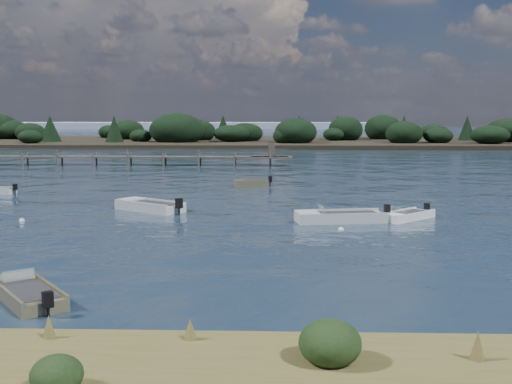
{
  "coord_description": "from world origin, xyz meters",
  "views": [
    {
      "loc": [
        4.74,
        -28.85,
        6.32
      ],
      "look_at": [
        3.29,
        14.0,
        1.0
      ],
      "focal_mm": 45.0,
      "sensor_mm": 36.0,
      "label": 1
    }
  ],
  "objects_px": {
    "dinghy_mid_white_b": "(407,217)",
    "tender_far_white": "(251,184)",
    "dinghy_mid_white_a": "(340,219)",
    "dinghy_near_olive": "(27,296)",
    "jetty": "(60,157)",
    "dinghy_mid_grey": "(150,208)"
  },
  "relations": [
    {
      "from": "dinghy_mid_grey",
      "to": "dinghy_mid_white_a",
      "type": "distance_m",
      "value": 12.54
    },
    {
      "from": "dinghy_mid_white_b",
      "to": "jetty",
      "type": "xyz_separation_m",
      "value": [
        -34.18,
        38.9,
        0.85
      ]
    },
    {
      "from": "dinghy_mid_grey",
      "to": "dinghy_mid_white_a",
      "type": "height_order",
      "value": "dinghy_mid_white_a"
    },
    {
      "from": "dinghy_mid_white_b",
      "to": "dinghy_near_olive",
      "type": "xyz_separation_m",
      "value": [
        -16.19,
        -17.08,
        0.01
      ]
    },
    {
      "from": "dinghy_mid_white_b",
      "to": "tender_far_white",
      "type": "bearing_deg",
      "value": 120.35
    },
    {
      "from": "dinghy_mid_white_a",
      "to": "tender_far_white",
      "type": "bearing_deg",
      "value": 108.21
    },
    {
      "from": "tender_far_white",
      "to": "dinghy_mid_white_a",
      "type": "relative_size",
      "value": 0.59
    },
    {
      "from": "dinghy_mid_white_a",
      "to": "dinghy_near_olive",
      "type": "distance_m",
      "value": 20.18
    },
    {
      "from": "tender_far_white",
      "to": "jetty",
      "type": "bearing_deg",
      "value": 137.88
    },
    {
      "from": "dinghy_near_olive",
      "to": "jetty",
      "type": "height_order",
      "value": "jetty"
    },
    {
      "from": "dinghy_mid_grey",
      "to": "dinghy_near_olive",
      "type": "height_order",
      "value": "dinghy_mid_grey"
    },
    {
      "from": "dinghy_mid_white_b",
      "to": "dinghy_mid_grey",
      "type": "relative_size",
      "value": 0.76
    },
    {
      "from": "dinghy_near_olive",
      "to": "dinghy_mid_white_b",
      "type": "bearing_deg",
      "value": 46.53
    },
    {
      "from": "tender_far_white",
      "to": "dinghy_near_olive",
      "type": "bearing_deg",
      "value": -100.38
    },
    {
      "from": "dinghy_mid_white_a",
      "to": "dinghy_near_olive",
      "type": "relative_size",
      "value": 1.34
    },
    {
      "from": "dinghy_near_olive",
      "to": "dinghy_mid_white_a",
      "type": "bearing_deg",
      "value": 52.98
    },
    {
      "from": "dinghy_mid_white_b",
      "to": "dinghy_near_olive",
      "type": "bearing_deg",
      "value": -133.47
    },
    {
      "from": "dinghy_mid_white_a",
      "to": "jetty",
      "type": "height_order",
      "value": "jetty"
    },
    {
      "from": "tender_far_white",
      "to": "dinghy_near_olive",
      "type": "distance_m",
      "value": 34.64
    },
    {
      "from": "dinghy_mid_white_b",
      "to": "tender_far_white",
      "type": "xyz_separation_m",
      "value": [
        -9.95,
        16.99,
        0.02
      ]
    },
    {
      "from": "dinghy_mid_white_b",
      "to": "dinghy_mid_white_a",
      "type": "relative_size",
      "value": 0.67
    },
    {
      "from": "dinghy_mid_grey",
      "to": "jetty",
      "type": "distance_m",
      "value": 40.37
    }
  ]
}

